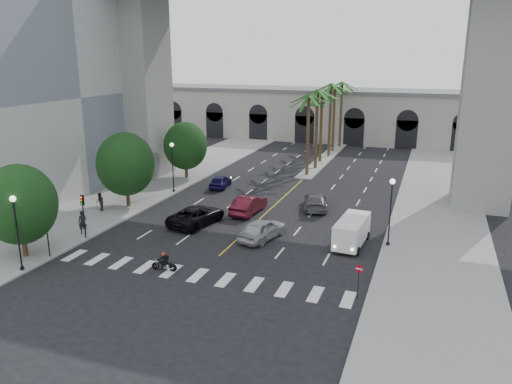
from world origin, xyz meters
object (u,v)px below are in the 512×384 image
Objects in this scene: car_a at (262,229)px; pedestrian_b at (100,202)px; lamp_post_right at (391,206)px; lamp_post_left_near at (17,227)px; do_not_enter_sign at (359,274)px; lamp_post_left_far at (173,163)px; car_c at (197,215)px; cargo_van at (352,231)px; traffic_signal_far at (83,209)px; car_d at (315,201)px; pedestrian_a at (83,222)px; motorcycle_rider at (165,263)px; car_b at (249,205)px; car_e at (220,181)px; traffic_signal_near at (46,225)px.

car_a is 16.41m from pedestrian_b.
lamp_post_right is at bearing 44.19° from pedestrian_b.
do_not_enter_sign is at bearing 10.05° from lamp_post_left_near.
lamp_post_left_far is 24.16m from lamp_post_right.
do_not_enter_sign is (21.90, 3.88, -1.64)m from lamp_post_left_near.
lamp_post_left_near is 13.28m from pedestrian_b.
car_c is 1.14× the size of cargo_van.
traffic_signal_far is (0.10, 6.50, -0.71)m from lamp_post_left_near.
car_d is 2.76× the size of pedestrian_a.
pedestrian_a is 0.86× the size of do_not_enter_sign.
lamp_post_left_far is 10.95m from car_c.
do_not_enter_sign is (25.00, -8.85, 0.57)m from pedestrian_b.
lamp_post_left_far is 15.56m from car_d.
car_d is (6.38, 17.17, 0.16)m from motorcycle_rider.
car_d is 17.97m from do_not_enter_sign.
pedestrian_b is at bearing 8.69° from car_d.
lamp_post_right is 13.76m from car_b.
lamp_post_left_far is at bearing -21.70° from car_a.
lamp_post_right is 9.31m from do_not_enter_sign.
car_a is 2.83× the size of pedestrian_b.
do_not_enter_sign is at bearing -3.46° from motorcycle_rider.
car_b is 2.67× the size of pedestrian_a.
pedestrian_a is at bearing 68.32° from car_e.
motorcycle_rider is 14.26m from cargo_van.
car_e is at bearing 43.22° from lamp_post_left_far.
lamp_post_left_far is at bearing 113.03° from pedestrian_b.
lamp_post_left_near is at bearing -108.71° from pedestrian_a.
car_b is (9.90, 17.15, -2.39)m from lamp_post_left_near.
lamp_post_left_near reaches higher than car_b.
car_b is 0.87× the size of car_c.
pedestrian_a is at bearing 153.02° from motorcycle_rider.
motorcycle_rider is 15.25m from pedestrian_b.
motorcycle_rider is at bearing 5.98° from traffic_signal_near.
traffic_signal_far is 20.85m from car_d.
traffic_signal_far is 9.31m from car_c.
cargo_van is (-2.69, -0.68, -2.04)m from lamp_post_right.
car_d is (-7.44, 7.60, -2.47)m from lamp_post_right.
traffic_signal_far reaches higher than pedestrian_b.
traffic_signal_far is 21.98m from do_not_enter_sign.
car_b is (-3.34, 5.84, -0.00)m from car_a.
traffic_signal_far is 7.16m from pedestrian_b.
pedestrian_b is at bearing 11.69° from car_c.
do_not_enter_sign reaches higher than motorcycle_rider.
lamp_post_left_near reaches higher than car_d.
car_b is at bearing -45.73° from car_a.
do_not_enter_sign reaches higher than car_d.
lamp_post_left_near reaches higher than pedestrian_b.
pedestrian_a is at bearing 136.83° from traffic_signal_far.
lamp_post_right is 2.94× the size of motorcycle_rider.
car_c is at bearing 28.06° from car_d.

